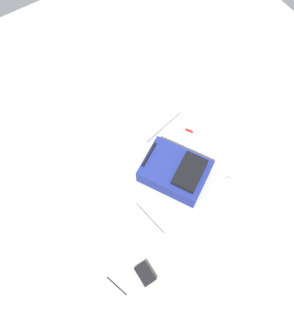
{
  "coord_description": "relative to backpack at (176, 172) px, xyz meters",
  "views": [
    {
      "loc": [
        0.44,
        0.66,
        1.9
      ],
      "look_at": [
        -0.02,
        -0.02,
        0.02
      ],
      "focal_mm": 34.24,
      "sensor_mm": 36.0,
      "label": 1
    }
  ],
  "objects": [
    {
      "name": "computer_mouse",
      "position": [
        -0.25,
        0.25,
        -0.05
      ],
      "size": [
        0.08,
        0.11,
        0.04
      ],
      "primitive_type": "ellipsoid",
      "rotation": [
        0.0,
        0.0,
        -0.22
      ],
      "color": "silver",
      "rests_on": "ground_plane"
    },
    {
      "name": "power_brick",
      "position": [
        0.49,
        0.39,
        -0.05
      ],
      "size": [
        0.08,
        0.12,
        0.03
      ],
      "primitive_type": "cube",
      "rotation": [
        0.0,
        0.0,
        -0.02
      ],
      "color": "black",
      "rests_on": "ground_plane"
    },
    {
      "name": "backpack",
      "position": [
        0.0,
        0.0,
        0.0
      ],
      "size": [
        0.44,
        0.49,
        0.17
      ],
      "color": "navy",
      "rests_on": "ground_plane"
    },
    {
      "name": "laptop",
      "position": [
        -0.12,
        -0.45,
        -0.05
      ],
      "size": [
        0.37,
        0.31,
        0.03
      ],
      "color": "#929296",
      "rests_on": "ground_plane"
    },
    {
      "name": "book_blue",
      "position": [
        0.37,
        0.16,
        -0.06
      ],
      "size": [
        0.2,
        0.27,
        0.02
      ],
      "color": "silver",
      "rests_on": "ground_plane"
    },
    {
      "name": "usb_stick",
      "position": [
        -0.27,
        -0.22,
        -0.07
      ],
      "size": [
        0.04,
        0.06,
        0.01
      ],
      "primitive_type": "cube",
      "rotation": [
        0.0,
        0.0,
        3.66
      ],
      "color": "#B21919",
      "rests_on": "ground_plane"
    },
    {
      "name": "ground_plane",
      "position": [
        0.14,
        -0.11,
        -0.07
      ],
      "size": [
        3.62,
        3.62,
        0.0
      ],
      "primitive_type": "plane",
      "color": "gray"
    },
    {
      "name": "pen_black",
      "position": [
        0.66,
        0.36,
        -0.07
      ],
      "size": [
        0.05,
        0.14,
        0.01
      ],
      "primitive_type": "cylinder",
      "rotation": [
        1.57,
        0.0,
        0.29
      ],
      "color": "black",
      "rests_on": "ground_plane"
    }
  ]
}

